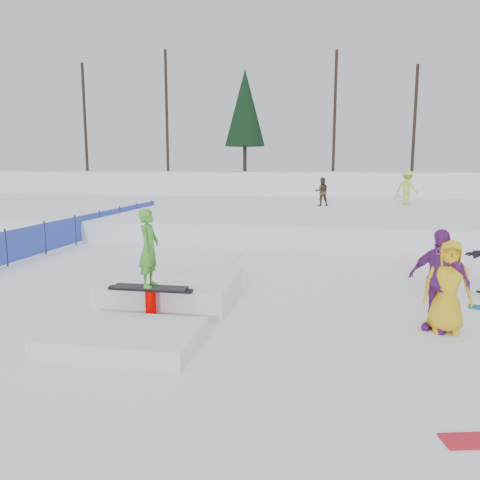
% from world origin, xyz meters
% --- Properties ---
extents(ground, '(120.00, 120.00, 0.00)m').
position_xyz_m(ground, '(0.00, 0.00, 0.00)').
color(ground, white).
extents(snow_berm, '(60.00, 14.00, 2.40)m').
position_xyz_m(snow_berm, '(0.00, 30.00, 1.20)').
color(snow_berm, white).
rests_on(snow_berm, ground).
extents(snow_midrise, '(50.00, 18.00, 0.80)m').
position_xyz_m(snow_midrise, '(0.00, 16.00, 0.40)').
color(snow_midrise, white).
rests_on(snow_midrise, ground).
extents(safety_fence, '(0.05, 16.00, 1.10)m').
position_xyz_m(safety_fence, '(-6.50, 6.60, 0.55)').
color(safety_fence, '#2E42B9').
rests_on(safety_fence, ground).
extents(treeline, '(40.24, 4.22, 10.50)m').
position_xyz_m(treeline, '(6.18, 28.28, 7.45)').
color(treeline, black).
rests_on(treeline, snow_berm).
extents(walker_olive, '(0.79, 0.65, 1.47)m').
position_xyz_m(walker_olive, '(2.29, 15.77, 1.54)').
color(walker_olive, '#40311F').
rests_on(walker_olive, snow_midrise).
extents(walker_ygreen, '(1.35, 1.25, 1.82)m').
position_xyz_m(walker_ygreen, '(6.73, 17.08, 1.71)').
color(walker_ygreen, '#B4D83A').
rests_on(walker_ygreen, snow_midrise).
extents(spectator_purple, '(1.12, 0.98, 1.81)m').
position_xyz_m(spectator_purple, '(4.50, -0.56, 0.91)').
color(spectator_purple, '#6F2380').
rests_on(spectator_purple, ground).
extents(spectator_yellow, '(0.83, 0.57, 1.64)m').
position_xyz_m(spectator_yellow, '(4.64, -0.61, 0.82)').
color(spectator_yellow, gold).
rests_on(spectator_yellow, ground).
extents(jib_rail_feature, '(2.60, 4.40, 2.11)m').
position_xyz_m(jib_rail_feature, '(-0.61, -0.50, 0.30)').
color(jib_rail_feature, white).
rests_on(jib_rail_feature, ground).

